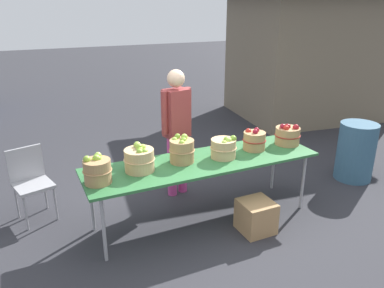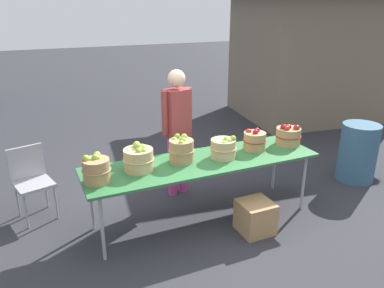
% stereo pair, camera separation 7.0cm
% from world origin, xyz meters
% --- Properties ---
extents(ground_plane, '(40.00, 40.00, 0.00)m').
position_xyz_m(ground_plane, '(0.00, 0.00, 0.00)').
color(ground_plane, '#2D2D33').
extents(market_table, '(2.70, 0.76, 0.75)m').
position_xyz_m(market_table, '(0.00, 0.00, 0.71)').
color(market_table, '#2D6B38').
rests_on(market_table, ground).
extents(apple_basket_green_0, '(0.29, 0.29, 0.29)m').
position_xyz_m(apple_basket_green_0, '(-1.20, -0.05, 0.88)').
color(apple_basket_green_0, '#A87F51').
rests_on(apple_basket_green_0, market_table).
extents(apple_basket_green_1, '(0.33, 0.33, 0.30)m').
position_xyz_m(apple_basket_green_1, '(-0.73, 0.05, 0.88)').
color(apple_basket_green_1, tan).
rests_on(apple_basket_green_1, market_table).
extents(apple_basket_green_2, '(0.29, 0.29, 0.31)m').
position_xyz_m(apple_basket_green_2, '(-0.23, 0.07, 0.89)').
color(apple_basket_green_2, '#A87F51').
rests_on(apple_basket_green_2, market_table).
extents(apple_basket_green_3, '(0.31, 0.31, 0.27)m').
position_xyz_m(apple_basket_green_3, '(0.26, -0.01, 0.87)').
color(apple_basket_green_3, tan).
rests_on(apple_basket_green_3, market_table).
extents(apple_basket_red_0, '(0.29, 0.29, 0.27)m').
position_xyz_m(apple_basket_red_0, '(0.72, 0.06, 0.87)').
color(apple_basket_red_0, '#A87F51').
rests_on(apple_basket_red_0, market_table).
extents(apple_basket_red_1, '(0.32, 0.32, 0.27)m').
position_xyz_m(apple_basket_red_1, '(1.20, 0.03, 0.87)').
color(apple_basket_red_1, '#A87F51').
rests_on(apple_basket_red_1, market_table).
extents(vendor_adult, '(0.43, 0.28, 1.67)m').
position_xyz_m(vendor_adult, '(-0.01, 0.73, 0.98)').
color(vendor_adult, '#CC3F8C').
rests_on(vendor_adult, ground).
extents(food_kiosk, '(3.84, 3.32, 2.74)m').
position_xyz_m(food_kiosk, '(4.21, 3.14, 1.38)').
color(food_kiosk, '#726651').
rests_on(food_kiosk, ground).
extents(folding_chair, '(0.49, 0.49, 0.86)m').
position_xyz_m(folding_chair, '(-1.81, 0.90, 0.51)').
color(folding_chair, '#99999E').
rests_on(folding_chair, ground).
extents(trash_barrel, '(0.52, 0.52, 0.84)m').
position_xyz_m(trash_barrel, '(2.50, 0.06, 0.42)').
color(trash_barrel, '#335972').
rests_on(trash_barrel, ground).
extents(produce_crate, '(0.36, 0.36, 0.36)m').
position_xyz_m(produce_crate, '(0.43, -0.49, 0.18)').
color(produce_crate, '#A87F51').
rests_on(produce_crate, ground).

